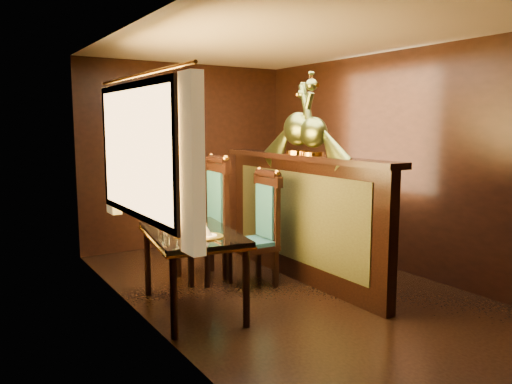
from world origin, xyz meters
TOP-DOWN VIEW (x-y plane):
  - ground at (0.00, 0.00)m, footprint 5.00×5.00m
  - room_shell at (-0.09, 0.02)m, footprint 3.04×5.04m
  - partition at (0.32, 0.30)m, footprint 0.26×2.70m
  - dining_table at (-1.05, 0.11)m, footprint 0.95×1.34m
  - chair_left at (-0.11, 0.41)m, footprint 0.46×0.49m
  - chair_right at (-0.45, 0.90)m, footprint 0.52×0.55m
  - peacock_left at (0.33, 0.11)m, footprint 0.24×0.63m
  - peacock_right at (0.33, 0.37)m, footprint 0.27×0.72m

SIDE VIEW (x-z plane):
  - ground at x=0.00m, z-range 0.00..0.00m
  - chair_left at x=-0.11m, z-range 0.03..1.25m
  - dining_table at x=-1.05m, z-range 0.19..1.13m
  - chair_right at x=-0.45m, z-range 0.03..1.39m
  - partition at x=0.32m, z-range 0.03..1.39m
  - room_shell at x=-0.09m, z-range 0.32..2.84m
  - peacock_left at x=0.33m, z-range 1.36..2.11m
  - peacock_right at x=0.33m, z-range 1.36..2.21m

